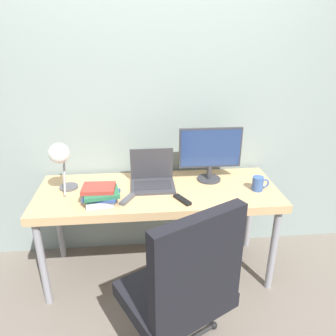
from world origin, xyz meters
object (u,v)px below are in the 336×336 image
object	(u,v)px
monitor	(210,151)
laptop	(152,178)
desk_lamp	(60,157)
book_stack	(100,194)
mug	(258,184)
office_chair	(184,286)

from	to	relation	value
monitor	laptop	bearing A→B (deg)	-172.56
monitor	desk_lamp	size ratio (longest dim) A/B	1.19
book_stack	mug	bearing A→B (deg)	3.86
office_chair	mug	size ratio (longest dim) A/B	8.54
laptop	monitor	bearing A→B (deg)	7.44
mug	office_chair	bearing A→B (deg)	-130.74
monitor	desk_lamp	world-z (taller)	monitor
office_chair	desk_lamp	bearing A→B (deg)	133.31
laptop	monitor	size ratio (longest dim) A/B	0.68
desk_lamp	monitor	bearing A→B (deg)	9.55
mug	monitor	bearing A→B (deg)	146.58
laptop	office_chair	distance (m)	0.92
monitor	book_stack	size ratio (longest dim) A/B	1.82
desk_lamp	office_chair	bearing A→B (deg)	-46.69
laptop	desk_lamp	distance (m)	0.67
monitor	office_chair	world-z (taller)	monitor
laptop	desk_lamp	xyz separation A→B (m)	(-0.61, -0.12, 0.24)
desk_lamp	book_stack	size ratio (longest dim) A/B	1.54
monitor	mug	size ratio (longest dim) A/B	3.77
monitor	book_stack	xyz separation A→B (m)	(-0.80, -0.28, -0.17)
desk_lamp	office_chair	world-z (taller)	desk_lamp
desk_lamp	book_stack	bearing A→B (deg)	-22.78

